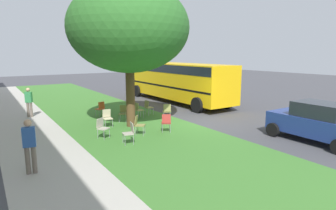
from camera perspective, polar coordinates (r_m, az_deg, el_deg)
The scene contains 19 objects.
ground at distance 15.06m, azimuth 5.52°, elevation -3.53°, with size 80.00×80.00×0.00m, color #424247.
grass_verge at distance 13.35m, azimuth -5.29°, elevation -5.34°, with size 48.00×6.00×0.01m, color #3D752D.
sidewalk_strip at distance 12.02m, azimuth -24.30°, elevation -8.01°, with size 48.00×2.80×0.01m, color #ADA89E.
street_tree at distance 14.02m, azimuth -7.91°, elevation 15.09°, with size 5.76×5.76×6.93m.
chair_0 at distance 12.45m, azimuth -13.16°, elevation -4.27°, with size 0.57×0.57×0.88m.
chair_1 at distance 16.04m, azimuth -6.03°, elevation -0.79°, with size 0.43×0.43×0.88m.
chair_2 at distance 16.75m, azimuth -4.01°, elevation -0.28°, with size 0.44×0.45×0.88m.
chair_3 at distance 13.01m, azimuth -0.37°, elevation -3.35°, with size 0.57×0.56×0.88m.
chair_4 at distance 16.84m, azimuth -7.08°, elevation -0.27°, with size 0.56×0.55×0.88m.
chair_5 at distance 11.49m, azimuth -7.72°, elevation -5.32°, with size 0.49×0.49×0.88m.
chair_6 at distance 12.72m, azimuth -5.94°, elevation -3.74°, with size 0.59×0.59×0.88m.
chair_7 at distance 15.56m, azimuth -0.23°, elevation -1.08°, with size 0.56×0.55×0.88m.
chair_8 at distance 15.28m, azimuth -9.00°, elevation -1.41°, with size 0.58×0.58×0.88m.
chair_9 at distance 14.30m, azimuth -12.14°, elevation -2.34°, with size 0.45×0.45×0.88m.
chair_10 at distance 16.73m, azimuth -13.45°, elevation -0.55°, with size 0.52×0.52×0.88m.
parked_car at distance 13.15m, azimuth 27.83°, elevation -3.01°, with size 3.70×1.92×1.65m.
school_bus at distance 21.19m, azimuth 1.76°, elevation 5.36°, with size 10.40×2.80×2.88m.
pedestrian_0 at distance 9.49m, azimuth -26.14°, elevation -7.12°, with size 0.27×0.39×1.69m.
pedestrian_1 at distance 17.97m, azimuth -26.23°, elevation 0.72°, with size 0.36×0.41×1.69m.
Camera 1 is at (-11.35, 9.22, 3.60)m, focal length 30.24 mm.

